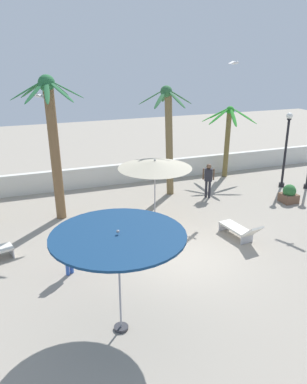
{
  "coord_description": "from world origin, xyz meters",
  "views": [
    {
      "loc": [
        -5.07,
        -10.65,
        6.68
      ],
      "look_at": [
        0.0,
        2.96,
        1.4
      ],
      "focal_mm": 36.78,
      "sensor_mm": 36.0,
      "label": 1
    }
  ],
  "objects_px": {
    "lounge_chair_1": "(240,229)",
    "guest_0": "(68,247)",
    "lamp_post_1": "(286,147)",
    "seagull_1": "(39,96)",
    "palm_tree_0": "(53,133)",
    "seagull_2": "(234,63)",
    "patio_umbrella_0": "(155,165)",
    "guest_1": "(208,177)",
    "palm_tree_2": "(168,130)",
    "planter": "(289,194)",
    "patio_umbrella_1": "(118,238)",
    "palm_tree_1": "(228,131)"
  },
  "relations": [
    {
      "from": "lamp_post_1",
      "to": "seagull_1",
      "type": "xyz_separation_m",
      "value": [
        -11.6,
        1.03,
        2.83
      ]
    },
    {
      "from": "patio_umbrella_0",
      "to": "seagull_2",
      "type": "distance_m",
      "value": 6.04
    },
    {
      "from": "patio_umbrella_1",
      "to": "lamp_post_1",
      "type": "distance_m",
      "value": 13.32
    },
    {
      "from": "palm_tree_0",
      "to": "seagull_2",
      "type": "relative_size",
      "value": 6.54
    },
    {
      "from": "lounge_chair_1",
      "to": "planter",
      "type": "xyz_separation_m",
      "value": [
        4.18,
        2.48,
        -0.01
      ]
    },
    {
      "from": "lounge_chair_1",
      "to": "palm_tree_0",
      "type": "bearing_deg",
      "value": 144.11
    },
    {
      "from": "patio_umbrella_0",
      "to": "palm_tree_0",
      "type": "relative_size",
      "value": 0.51
    },
    {
      "from": "lounge_chair_1",
      "to": "guest_1",
      "type": "bearing_deg",
      "value": 77.82
    },
    {
      "from": "palm_tree_0",
      "to": "guest_0",
      "type": "distance_m",
      "value": 5.3
    },
    {
      "from": "patio_umbrella_1",
      "to": "seagull_2",
      "type": "height_order",
      "value": "seagull_2"
    },
    {
      "from": "lounge_chair_1",
      "to": "planter",
      "type": "relative_size",
      "value": 2.29
    },
    {
      "from": "lounge_chair_1",
      "to": "guest_0",
      "type": "distance_m",
      "value": 6.37
    },
    {
      "from": "patio_umbrella_0",
      "to": "palm_tree_2",
      "type": "height_order",
      "value": "palm_tree_2"
    },
    {
      "from": "seagull_1",
      "to": "seagull_2",
      "type": "distance_m",
      "value": 8.48
    },
    {
      "from": "palm_tree_0",
      "to": "planter",
      "type": "bearing_deg",
      "value": -10.44
    },
    {
      "from": "patio_umbrella_1",
      "to": "palm_tree_1",
      "type": "relative_size",
      "value": 0.83
    },
    {
      "from": "palm_tree_0",
      "to": "seagull_2",
      "type": "bearing_deg",
      "value": 1.03
    },
    {
      "from": "guest_1",
      "to": "planter",
      "type": "bearing_deg",
      "value": -29.52
    },
    {
      "from": "seagull_2",
      "to": "planter",
      "type": "relative_size",
      "value": 1.05
    },
    {
      "from": "patio_umbrella_0",
      "to": "palm_tree_0",
      "type": "distance_m",
      "value": 4.19
    },
    {
      "from": "palm_tree_1",
      "to": "palm_tree_2",
      "type": "height_order",
      "value": "palm_tree_2"
    },
    {
      "from": "lounge_chair_1",
      "to": "seagull_1",
      "type": "xyz_separation_m",
      "value": [
        -6.31,
        5.45,
        4.55
      ]
    },
    {
      "from": "palm_tree_0",
      "to": "planter",
      "type": "distance_m",
      "value": 10.86
    },
    {
      "from": "patio_umbrella_0",
      "to": "lamp_post_1",
      "type": "bearing_deg",
      "value": 12.59
    },
    {
      "from": "palm_tree_2",
      "to": "seagull_2",
      "type": "distance_m",
      "value": 4.12
    },
    {
      "from": "guest_1",
      "to": "lounge_chair_1",
      "type": "bearing_deg",
      "value": -102.18
    },
    {
      "from": "palm_tree_0",
      "to": "lounge_chair_1",
      "type": "xyz_separation_m",
      "value": [
        6.03,
        -4.36,
        -3.2
      ]
    },
    {
      "from": "planter",
      "to": "lamp_post_1",
      "type": "bearing_deg",
      "value": 60.35
    },
    {
      "from": "patio_umbrella_0",
      "to": "lamp_post_1",
      "type": "distance_m",
      "value": 7.84
    },
    {
      "from": "patio_umbrella_0",
      "to": "seagull_2",
      "type": "xyz_separation_m",
      "value": [
        4.4,
        1.8,
        3.74
      ]
    },
    {
      "from": "lamp_post_1",
      "to": "guest_0",
      "type": "bearing_deg",
      "value": -158.21
    },
    {
      "from": "lamp_post_1",
      "to": "patio_umbrella_1",
      "type": "bearing_deg",
      "value": -144.45
    },
    {
      "from": "palm_tree_0",
      "to": "seagull_1",
      "type": "distance_m",
      "value": 1.75
    },
    {
      "from": "palm_tree_0",
      "to": "seagull_1",
      "type": "bearing_deg",
      "value": 104.66
    },
    {
      "from": "patio_umbrella_1",
      "to": "guest_1",
      "type": "xyz_separation_m",
      "value": [
        6.48,
        7.64,
        -1.56
      ]
    },
    {
      "from": "patio_umbrella_0",
      "to": "lounge_chair_1",
      "type": "bearing_deg",
      "value": -48.9
    },
    {
      "from": "guest_0",
      "to": "seagull_2",
      "type": "relative_size",
      "value": 1.78
    },
    {
      "from": "patio_umbrella_1",
      "to": "planter",
      "type": "bearing_deg",
      "value": 30.81
    },
    {
      "from": "planter",
      "to": "patio_umbrella_0",
      "type": "bearing_deg",
      "value": 177.98
    },
    {
      "from": "patio_umbrella_1",
      "to": "palm_tree_1",
      "type": "xyz_separation_m",
      "value": [
        9.01,
        10.33,
        -0.01
      ]
    },
    {
      "from": "lounge_chair_1",
      "to": "guest_0",
      "type": "height_order",
      "value": "guest_0"
    },
    {
      "from": "palm_tree_2",
      "to": "guest_0",
      "type": "distance_m",
      "value": 8.33
    },
    {
      "from": "palm_tree_2",
      "to": "seagull_1",
      "type": "xyz_separation_m",
      "value": [
        -5.65,
        -0.0,
        1.77
      ]
    },
    {
      "from": "guest_1",
      "to": "seagull_1",
      "type": "height_order",
      "value": "seagull_1"
    },
    {
      "from": "guest_0",
      "to": "lounge_chair_1",
      "type": "bearing_deg",
      "value": 2.06
    },
    {
      "from": "patio_umbrella_0",
      "to": "palm_tree_0",
      "type": "xyz_separation_m",
      "value": [
        -3.66,
        1.65,
        1.19
      ]
    },
    {
      "from": "patio_umbrella_1",
      "to": "palm_tree_2",
      "type": "relative_size",
      "value": 0.62
    },
    {
      "from": "palm_tree_2",
      "to": "planter",
      "type": "bearing_deg",
      "value": -31.53
    },
    {
      "from": "palm_tree_2",
      "to": "palm_tree_0",
      "type": "bearing_deg",
      "value": -168.5
    },
    {
      "from": "patio_umbrella_1",
      "to": "seagull_1",
      "type": "distance_m",
      "value": 9.11
    }
  ]
}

